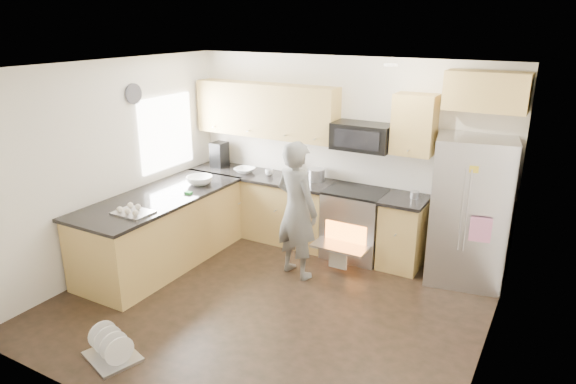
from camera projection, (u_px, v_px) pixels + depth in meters
The scene contains 8 objects.
ground at pixel (267, 305), 5.75m from camera, with size 4.50×4.50×0.00m, color black.
room_shell at pixel (263, 160), 5.24m from camera, with size 4.54×4.04×2.62m.
back_cabinet_run at pixel (296, 176), 7.15m from camera, with size 4.45×0.64×2.50m.
peninsula at pixel (161, 230), 6.62m from camera, with size 0.96×2.36×1.03m.
stove_range at pixel (356, 208), 6.77m from camera, with size 0.76×0.97×1.79m.
refrigerator at pixel (469, 212), 6.04m from camera, with size 0.98×0.82×1.78m.
person at pixel (297, 210), 6.20m from camera, with size 0.62×0.41×1.71m, color slate.
dish_rack at pixel (112, 350), 4.83m from camera, with size 0.60×0.53×0.31m.
Camera 1 is at (2.68, -4.27, 3.05)m, focal length 32.00 mm.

